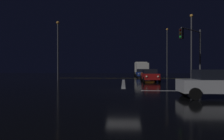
{
  "coord_description": "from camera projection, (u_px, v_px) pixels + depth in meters",
  "views": [
    {
      "loc": [
        0.01,
        -15.29,
        1.61
      ],
      "look_at": [
        -1.51,
        11.91,
        1.45
      ],
      "focal_mm": 33.13,
      "sensor_mm": 36.0,
      "label": 1
    }
  ],
  "objects": [
    {
      "name": "ground",
      "position": [
        123.0,
        91.0,
        15.27
      ],
      "size": [
        120.0,
        120.0,
        0.1
      ],
      "primitive_type": "cube",
      "color": "black"
    },
    {
      "name": "stop_line_north",
      "position": [
        123.0,
        83.0,
        23.57
      ],
      "size": [
        0.35,
        14.24,
        0.01
      ],
      "color": "white",
      "rests_on": "ground"
    },
    {
      "name": "centre_line_ns",
      "position": [
        123.0,
        78.0,
        35.15
      ],
      "size": [
        22.0,
        0.15,
        0.01
      ],
      "color": "yellow",
      "rests_on": "ground"
    },
    {
      "name": "sedan_red",
      "position": [
        150.0,
        75.0,
        25.77
      ],
      "size": [
        2.02,
        4.33,
        1.57
      ],
      "color": "maroon",
      "rests_on": "ground"
    },
    {
      "name": "sedan_orange",
      "position": [
        148.0,
        74.0,
        32.14
      ],
      "size": [
        2.02,
        4.33,
        1.57
      ],
      "color": "#C66014",
      "rests_on": "ground"
    },
    {
      "name": "sedan_blue",
      "position": [
        142.0,
        73.0,
        37.84
      ],
      "size": [
        2.02,
        4.33,
        1.57
      ],
      "color": "navy",
      "rests_on": "ground"
    },
    {
      "name": "box_truck",
      "position": [
        141.0,
        68.0,
        44.97
      ],
      "size": [
        2.68,
        8.28,
        3.08
      ],
      "color": "beige",
      "rests_on": "ground"
    },
    {
      "name": "sedan_silver_crossing",
      "position": [
        217.0,
        83.0,
        11.42
      ],
      "size": [
        4.33,
        2.02,
        1.57
      ],
      "color": "#B7B7BC",
      "rests_on": "ground"
    },
    {
      "name": "traffic_signal_ne",
      "position": [
        192.0,
        45.0,
        22.27
      ],
      "size": [
        3.23,
        3.23,
        6.06
      ],
      "color": "#4C4C51",
      "rests_on": "ground"
    },
    {
      "name": "streetlamp_right_near",
      "position": [
        191.0,
        42.0,
        28.6
      ],
      "size": [
        0.44,
        0.44,
        9.19
      ],
      "color": "#424247",
      "rests_on": "ground"
    },
    {
      "name": "streetlamp_left_near",
      "position": [
        58.0,
        46.0,
        29.66
      ],
      "size": [
        0.44,
        0.44,
        8.46
      ],
      "color": "#424247",
      "rests_on": "ground"
    },
    {
      "name": "streetlamp_right_far",
      "position": [
        167.0,
        49.0,
        44.58
      ],
      "size": [
        0.44,
        0.44,
        10.36
      ],
      "color": "#424247",
      "rests_on": "ground"
    }
  ]
}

